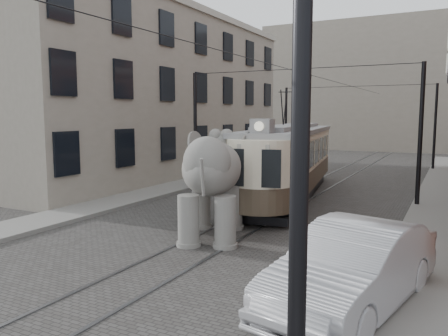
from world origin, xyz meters
The scene contains 10 objects.
ground centered at (0.00, 0.00, 0.00)m, with size 120.00×120.00×0.00m, color #403E3B.
tram_rails centered at (0.00, 0.00, 0.01)m, with size 1.54×80.00×0.02m, color slate, non-canonical shape.
sidewalk_right centered at (6.00, 0.00, 0.07)m, with size 2.00×60.00×0.15m, color slate.
sidewalk_left centered at (-6.50, 0.00, 0.07)m, with size 2.00×60.00×0.15m, color slate.
stucco_building centered at (-11.00, 10.00, 5.00)m, with size 7.00×24.00×10.00m, color gray.
distant_block centered at (0.00, 40.00, 7.00)m, with size 28.00×10.00×14.00m, color gray.
catenary centered at (-0.20, 5.00, 3.00)m, with size 11.00×30.20×6.00m, color black, non-canonical shape.
tram centered at (-0.37, 5.94, 2.48)m, with size 2.58×12.50×4.96m, color beige, non-canonical shape.
elephant centered at (-0.21, -1.92, 1.70)m, with size 3.06×5.55×3.40m, color slate, non-canonical shape.
parked_car centered at (4.83, -5.25, 0.85)m, with size 1.82×5.17×1.70m, color #A09FA4.
Camera 1 is at (6.48, -14.02, 3.85)m, focal length 35.78 mm.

